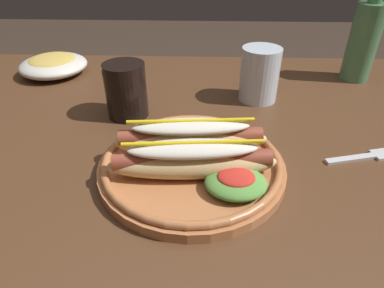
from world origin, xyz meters
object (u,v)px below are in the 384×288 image
soda_cup (126,90)px  side_bowl (53,64)px  fork (365,157)px  hot_dog_plate (193,159)px  water_cup (259,75)px  glass_bottle (364,38)px

soda_cup → side_bowl: soda_cup is taller
soda_cup → side_bowl: size_ratio=0.64×
fork → side_bowl: size_ratio=0.74×
hot_dog_plate → water_cup: water_cup is taller
water_cup → hot_dog_plate: bearing=-116.4°
glass_bottle → side_bowl: (-0.75, 0.00, -0.07)m
hot_dog_plate → fork: size_ratio=2.34×
fork → water_cup: 0.27m
water_cup → side_bowl: 0.51m
fork → water_cup: water_cup is taller
side_bowl → soda_cup: bearing=-42.2°
hot_dog_plate → side_bowl: size_ratio=1.72×
glass_bottle → side_bowl: glass_bottle is taller
soda_cup → glass_bottle: (0.52, 0.20, 0.05)m
fork → soda_cup: (-0.42, 0.13, 0.05)m
fork → side_bowl: side_bowl is taller
hot_dog_plate → glass_bottle: glass_bottle is taller
soda_cup → glass_bottle: glass_bottle is taller
fork → soda_cup: bearing=148.2°
hot_dog_plate → side_bowl: 0.53m
glass_bottle → fork: bearing=-106.7°
glass_bottle → soda_cup: bearing=-158.4°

